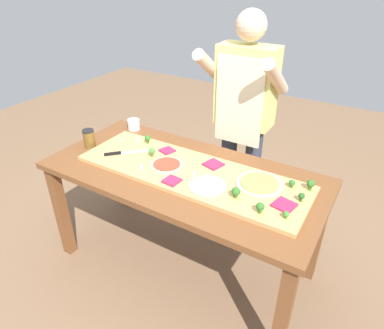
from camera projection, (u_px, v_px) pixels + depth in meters
ground_plane at (184, 262)px, 2.53m from camera, size 8.00×8.00×0.00m
prep_table at (183, 184)px, 2.18m from camera, size 1.74×0.83×0.79m
cutting_board at (190, 173)px, 2.09m from camera, size 1.44×0.47×0.03m
chefs_knife at (122, 153)px, 2.27m from camera, size 0.23×0.25×0.02m
pizza_whole_pesto_green at (260, 184)px, 1.95m from camera, size 0.27×0.27×0.02m
pizza_whole_white_garlic at (207, 186)px, 1.93m from camera, size 0.22×0.22×0.02m
pizza_whole_tomato_red at (167, 165)px, 2.13m from camera, size 0.20×0.20×0.02m
pizza_slice_far_left at (284, 205)px, 1.78m from camera, size 0.13×0.13×0.01m
pizza_slice_near_right at (172, 181)px, 1.98m from camera, size 0.10×0.10×0.01m
pizza_slice_center at (167, 150)px, 2.30m from camera, size 0.11×0.11×0.01m
pizza_slice_far_right at (213, 164)px, 2.14m from camera, size 0.13×0.13×0.01m
broccoli_floret_front_left at (148, 138)px, 2.39m from camera, size 0.04×0.04×0.06m
broccoli_floret_center_left at (236, 192)px, 1.83m from camera, size 0.05×0.05×0.06m
broccoli_floret_front_mid at (286, 214)px, 1.69m from camera, size 0.03×0.03×0.04m
broccoli_floret_back_left at (152, 151)px, 2.22m from camera, size 0.04×0.04×0.06m
broccoli_floret_back_right at (311, 184)px, 1.89m from camera, size 0.04×0.04×0.06m
broccoli_floret_back_mid at (292, 183)px, 1.92m from camera, size 0.04×0.04×0.05m
broccoli_floret_front_right at (301, 196)px, 1.80m from camera, size 0.03×0.03×0.05m
broccoli_floret_center_right at (260, 207)px, 1.72m from camera, size 0.04×0.04×0.06m
cheese_crumble_a at (141, 167)px, 2.11m from camera, size 0.03×0.03×0.02m
cheese_crumble_b at (121, 139)px, 2.44m from camera, size 0.01×0.01×0.01m
cheese_crumble_c at (138, 140)px, 2.43m from camera, size 0.03×0.03×0.02m
cheese_crumble_d at (194, 174)px, 2.04m from camera, size 0.03×0.03×0.02m
flour_cup at (134, 125)px, 2.65m from camera, size 0.09×0.09×0.08m
sauce_jar at (89, 138)px, 2.38m from camera, size 0.08×0.08×0.13m
cook_center at (244, 111)px, 2.43m from camera, size 0.54×0.39×1.67m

